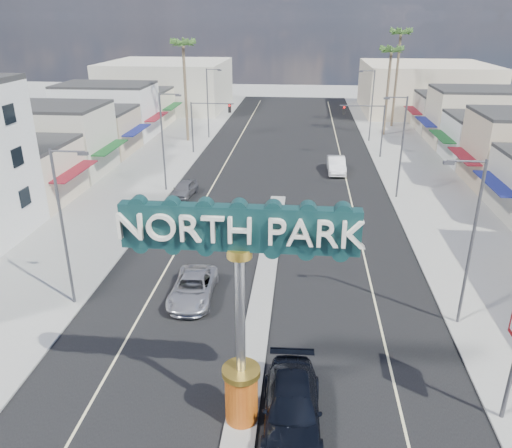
% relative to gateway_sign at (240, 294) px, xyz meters
% --- Properties ---
extents(ground, '(160.00, 160.00, 0.00)m').
position_rel_gateway_sign_xyz_m(ground, '(0.00, 28.02, -5.93)').
color(ground, gray).
rests_on(ground, ground).
extents(road, '(20.00, 120.00, 0.01)m').
position_rel_gateway_sign_xyz_m(road, '(0.00, 28.02, -5.92)').
color(road, black).
rests_on(road, ground).
extents(median_island, '(1.30, 30.00, 0.16)m').
position_rel_gateway_sign_xyz_m(median_island, '(0.00, 12.02, -5.85)').
color(median_island, gray).
rests_on(median_island, ground).
extents(sidewalk_left, '(8.00, 120.00, 0.12)m').
position_rel_gateway_sign_xyz_m(sidewalk_left, '(-14.00, 28.02, -5.87)').
color(sidewalk_left, gray).
rests_on(sidewalk_left, ground).
extents(sidewalk_right, '(8.00, 120.00, 0.12)m').
position_rel_gateway_sign_xyz_m(sidewalk_right, '(14.00, 28.02, -5.87)').
color(sidewalk_right, gray).
rests_on(sidewalk_right, ground).
extents(storefront_row_left, '(12.00, 42.00, 6.00)m').
position_rel_gateway_sign_xyz_m(storefront_row_left, '(-24.00, 41.02, -2.93)').
color(storefront_row_left, beige).
rests_on(storefront_row_left, ground).
extents(storefront_row_right, '(12.00, 42.00, 6.00)m').
position_rel_gateway_sign_xyz_m(storefront_row_right, '(24.00, 41.02, -2.93)').
color(storefront_row_right, '#B7B29E').
rests_on(storefront_row_right, ground).
extents(backdrop_far_left, '(20.00, 20.00, 8.00)m').
position_rel_gateway_sign_xyz_m(backdrop_far_left, '(-22.00, 73.02, -1.93)').
color(backdrop_far_left, '#B7B29E').
rests_on(backdrop_far_left, ground).
extents(backdrop_far_right, '(20.00, 20.00, 8.00)m').
position_rel_gateway_sign_xyz_m(backdrop_far_right, '(22.00, 73.02, -1.93)').
color(backdrop_far_right, beige).
rests_on(backdrop_far_right, ground).
extents(gateway_sign, '(8.20, 1.50, 9.15)m').
position_rel_gateway_sign_xyz_m(gateway_sign, '(0.00, 0.00, 0.00)').
color(gateway_sign, '#B0340D').
rests_on(gateway_sign, median_island).
extents(traffic_signal_left, '(5.09, 0.45, 6.00)m').
position_rel_gateway_sign_xyz_m(traffic_signal_left, '(-9.18, 42.02, -1.65)').
color(traffic_signal_left, '#47474C').
rests_on(traffic_signal_left, ground).
extents(traffic_signal_right, '(5.09, 0.45, 6.00)m').
position_rel_gateway_sign_xyz_m(traffic_signal_right, '(9.18, 42.02, -1.65)').
color(traffic_signal_right, '#47474C').
rests_on(traffic_signal_right, ground).
extents(streetlight_l_near, '(2.03, 0.22, 9.00)m').
position_rel_gateway_sign_xyz_m(streetlight_l_near, '(-10.43, 8.02, -0.86)').
color(streetlight_l_near, '#47474C').
rests_on(streetlight_l_near, ground).
extents(streetlight_l_mid, '(2.03, 0.22, 9.00)m').
position_rel_gateway_sign_xyz_m(streetlight_l_mid, '(-10.43, 28.02, -0.86)').
color(streetlight_l_mid, '#47474C').
rests_on(streetlight_l_mid, ground).
extents(streetlight_l_far, '(2.03, 0.22, 9.00)m').
position_rel_gateway_sign_xyz_m(streetlight_l_far, '(-10.43, 50.02, -0.86)').
color(streetlight_l_far, '#47474C').
rests_on(streetlight_l_far, ground).
extents(streetlight_r_near, '(2.03, 0.22, 9.00)m').
position_rel_gateway_sign_xyz_m(streetlight_r_near, '(10.43, 8.02, -0.86)').
color(streetlight_r_near, '#47474C').
rests_on(streetlight_r_near, ground).
extents(streetlight_r_mid, '(2.03, 0.22, 9.00)m').
position_rel_gateway_sign_xyz_m(streetlight_r_mid, '(10.43, 28.02, -0.86)').
color(streetlight_r_mid, '#47474C').
rests_on(streetlight_r_mid, ground).
extents(streetlight_r_far, '(2.03, 0.22, 9.00)m').
position_rel_gateway_sign_xyz_m(streetlight_r_far, '(10.43, 50.02, -0.86)').
color(streetlight_r_far, '#47474C').
rests_on(streetlight_r_far, ground).
extents(palm_left_far, '(2.60, 2.60, 13.10)m').
position_rel_gateway_sign_xyz_m(palm_left_far, '(-13.00, 48.02, 5.57)').
color(palm_left_far, brown).
rests_on(palm_left_far, ground).
extents(palm_right_mid, '(2.60, 2.60, 12.10)m').
position_rel_gateway_sign_xyz_m(palm_right_mid, '(13.00, 54.02, 4.67)').
color(palm_right_mid, brown).
rests_on(palm_right_mid, ground).
extents(palm_right_far, '(2.60, 2.60, 14.10)m').
position_rel_gateway_sign_xyz_m(palm_right_far, '(15.00, 60.02, 6.46)').
color(palm_right_far, brown).
rests_on(palm_right_far, ground).
extents(suv_left, '(2.46, 5.16, 1.42)m').
position_rel_gateway_sign_xyz_m(suv_left, '(-3.95, 9.19, -5.22)').
color(suv_left, '#B6B6BB').
rests_on(suv_left, ground).
extents(suv_right, '(2.49, 5.77, 1.65)m').
position_rel_gateway_sign_xyz_m(suv_right, '(2.00, 0.07, -5.10)').
color(suv_right, black).
rests_on(suv_right, ground).
extents(car_parked_left, '(2.10, 4.28, 1.41)m').
position_rel_gateway_sign_xyz_m(car_parked_left, '(-8.52, 26.62, -5.22)').
color(car_parked_left, slate).
rests_on(car_parked_left, ground).
extents(car_parked_right, '(1.84, 5.00, 1.64)m').
position_rel_gateway_sign_xyz_m(car_parked_right, '(5.60, 35.54, -5.11)').
color(car_parked_right, white).
rests_on(car_parked_right, ground).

